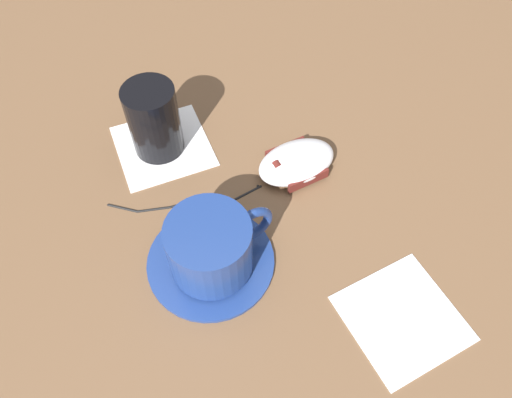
% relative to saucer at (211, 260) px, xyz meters
% --- Properties ---
extents(ground_plane, '(3.00, 3.00, 0.00)m').
position_rel_saucer_xyz_m(ground_plane, '(0.04, 0.05, -0.00)').
color(ground_plane, brown).
extents(saucer, '(0.14, 0.14, 0.01)m').
position_rel_saucer_xyz_m(saucer, '(0.00, 0.00, 0.00)').
color(saucer, navy).
rests_on(saucer, ground).
extents(coffee_cup, '(0.11, 0.09, 0.07)m').
position_rel_saucer_xyz_m(coffee_cup, '(0.00, -0.00, 0.04)').
color(coffee_cup, navy).
rests_on(coffee_cup, saucer).
extents(computer_mouse, '(0.12, 0.11, 0.03)m').
position_rel_saucer_xyz_m(computer_mouse, '(0.09, 0.14, 0.01)').
color(computer_mouse, silver).
rests_on(computer_mouse, ground).
extents(mouse_cable, '(0.18, 0.05, 0.00)m').
position_rel_saucer_xyz_m(mouse_cable, '(-0.04, 0.08, -0.00)').
color(mouse_cable, black).
rests_on(mouse_cable, ground).
extents(napkin_under_glass, '(0.16, 0.16, 0.00)m').
position_rel_saucer_xyz_m(napkin_under_glass, '(-0.08, 0.17, -0.00)').
color(napkin_under_glass, white).
rests_on(napkin_under_glass, ground).
extents(drinking_glass, '(0.06, 0.06, 0.10)m').
position_rel_saucer_xyz_m(drinking_glass, '(-0.09, 0.17, 0.05)').
color(drinking_glass, black).
rests_on(drinking_glass, napkin_under_glass).
extents(napkin_spare, '(0.15, 0.15, 0.00)m').
position_rel_saucer_xyz_m(napkin_spare, '(0.21, -0.05, -0.00)').
color(napkin_spare, white).
rests_on(napkin_spare, ground).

